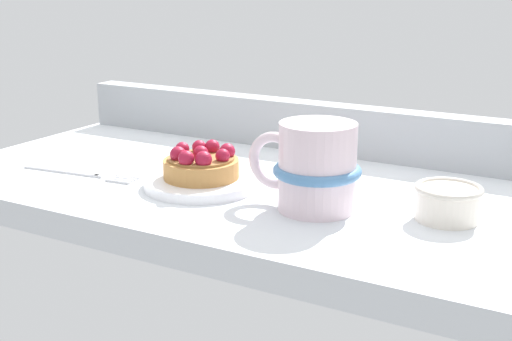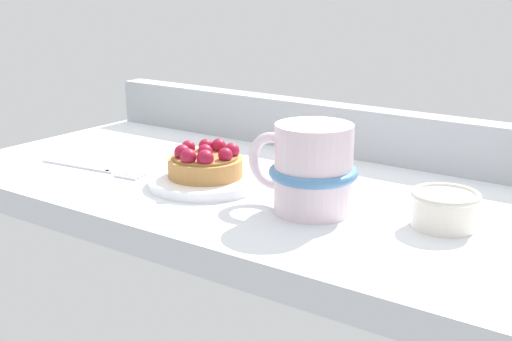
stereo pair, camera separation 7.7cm
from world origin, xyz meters
The scene contains 7 objects.
ground_plane centered at (0.00, 0.00, -1.62)cm, with size 82.99×39.64×3.25cm, color silver.
window_rail_back centered at (0.00, 18.00, 3.47)cm, with size 81.33×3.64×6.93cm, color #9EA3A8.
dessert_plate centered at (-6.01, -4.68, 0.55)cm, with size 13.71×13.71×1.17cm.
raspberry_tart centered at (-5.98, -4.70, 2.80)cm, with size 8.98×8.98×4.03cm.
coffee_mug centered at (9.03, -5.34, 4.73)cm, with size 13.10×9.50×9.58cm.
dessert_fork centered at (-22.32, -8.02, 0.30)cm, with size 16.82×3.41×0.60cm.
sugar_bowl centered at (22.46, -1.64, 1.99)cm, with size 7.00×7.00×3.70cm.
Camera 1 is at (38.22, -69.83, 24.74)cm, focal length 48.28 mm.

